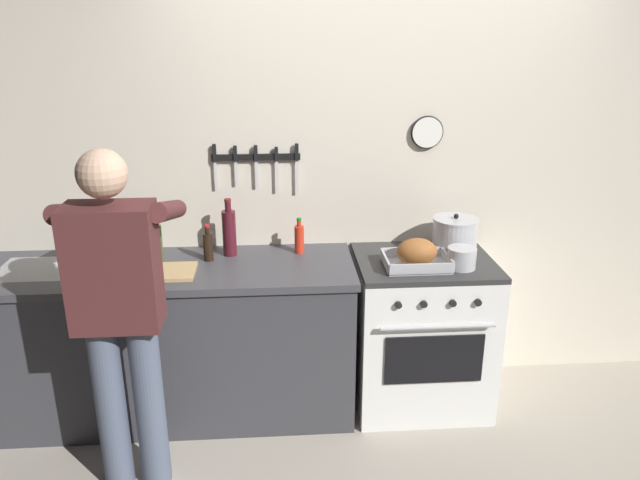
# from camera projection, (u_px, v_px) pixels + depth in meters

# --- Properties ---
(wall_back) EXTENTS (6.00, 0.13, 2.60)m
(wall_back) POSITION_uv_depth(u_px,v_px,m) (378.00, 175.00, 3.54)
(wall_back) COLOR beige
(wall_back) RESTS_ON ground
(counter_block) EXTENTS (2.03, 0.65, 0.90)m
(counter_block) POSITION_uv_depth(u_px,v_px,m) (172.00, 339.00, 3.40)
(counter_block) COLOR #38383D
(counter_block) RESTS_ON ground
(stove) EXTENTS (0.76, 0.67, 0.90)m
(stove) POSITION_uv_depth(u_px,v_px,m) (421.00, 332.00, 3.50)
(stove) COLOR white
(stove) RESTS_ON ground
(person_cook) EXTENTS (0.51, 0.63, 1.66)m
(person_cook) POSITION_uv_depth(u_px,v_px,m) (119.00, 304.00, 2.69)
(person_cook) COLOR #4C566B
(person_cook) RESTS_ON ground
(roasting_pan) EXTENTS (0.35, 0.26, 0.16)m
(roasting_pan) POSITION_uv_depth(u_px,v_px,m) (417.00, 255.00, 3.23)
(roasting_pan) COLOR #B7B7BC
(roasting_pan) RESTS_ON stove
(stock_pot) EXTENTS (0.26, 0.26, 0.24)m
(stock_pot) POSITION_uv_depth(u_px,v_px,m) (455.00, 236.00, 3.42)
(stock_pot) COLOR #B7B7BC
(stock_pot) RESTS_ON stove
(saucepan) EXTENTS (0.15, 0.15, 0.11)m
(saucepan) POSITION_uv_depth(u_px,v_px,m) (462.00, 258.00, 3.22)
(saucepan) COLOR #B7B7BC
(saucepan) RESTS_ON stove
(cutting_board) EXTENTS (0.36, 0.24, 0.02)m
(cutting_board) POSITION_uv_depth(u_px,v_px,m) (161.00, 272.00, 3.16)
(cutting_board) COLOR tan
(cutting_board) RESTS_ON counter_block
(bottle_olive_oil) EXTENTS (0.07, 0.07, 0.27)m
(bottle_olive_oil) POSITION_uv_depth(u_px,v_px,m) (156.00, 243.00, 3.29)
(bottle_olive_oil) COLOR #385623
(bottle_olive_oil) RESTS_ON counter_block
(bottle_vinegar) EXTENTS (0.06, 0.06, 0.24)m
(bottle_vinegar) POSITION_uv_depth(u_px,v_px,m) (151.00, 240.00, 3.36)
(bottle_vinegar) COLOR #997F4C
(bottle_vinegar) RESTS_ON counter_block
(bottle_wine_red) EXTENTS (0.08, 0.08, 0.33)m
(bottle_wine_red) POSITION_uv_depth(u_px,v_px,m) (229.00, 232.00, 3.38)
(bottle_wine_red) COLOR #47141E
(bottle_wine_red) RESTS_ON counter_block
(bottle_hot_sauce) EXTENTS (0.05, 0.05, 0.21)m
(bottle_hot_sauce) POSITION_uv_depth(u_px,v_px,m) (299.00, 238.00, 3.43)
(bottle_hot_sauce) COLOR red
(bottle_hot_sauce) RESTS_ON counter_block
(bottle_soy_sauce) EXTENTS (0.05, 0.05, 0.21)m
(bottle_soy_sauce) POSITION_uv_depth(u_px,v_px,m) (208.00, 246.00, 3.32)
(bottle_soy_sauce) COLOR black
(bottle_soy_sauce) RESTS_ON counter_block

